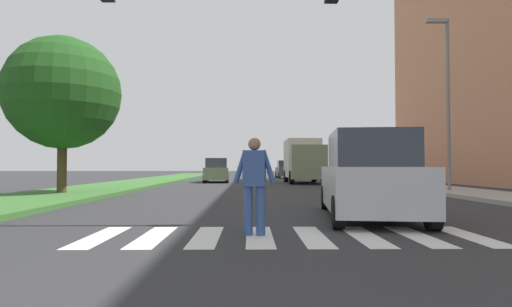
{
  "coord_description": "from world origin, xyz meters",
  "views": [
    {
      "loc": [
        -0.61,
        0.58,
        1.2
      ],
      "look_at": [
        -0.32,
        20.47,
        1.8
      ],
      "focal_mm": 29.15,
      "sensor_mm": 36.0,
      "label": 1
    }
  ],
  "objects_px": {
    "traffic_light_gantry": "(105,17)",
    "tree_mid": "(63,93)",
    "street_lamp_right": "(446,88)",
    "truck_box_delivery": "(303,160)",
    "sedan_midblock": "(216,171)",
    "pedestrian_performer": "(254,181)",
    "suv_crossing": "(369,178)",
    "sedan_distant": "(286,170)"
  },
  "relations": [
    {
      "from": "tree_mid",
      "to": "pedestrian_performer",
      "type": "xyz_separation_m",
      "value": [
        7.51,
        -9.31,
        -3.16
      ]
    },
    {
      "from": "tree_mid",
      "to": "truck_box_delivery",
      "type": "relative_size",
      "value": 1.0
    },
    {
      "from": "tree_mid",
      "to": "traffic_light_gantry",
      "type": "relative_size",
      "value": 0.71
    },
    {
      "from": "sedan_midblock",
      "to": "suv_crossing",
      "type": "bearing_deg",
      "value": -76.13
    },
    {
      "from": "tree_mid",
      "to": "pedestrian_performer",
      "type": "relative_size",
      "value": 3.66
    },
    {
      "from": "traffic_light_gantry",
      "to": "sedan_midblock",
      "type": "distance_m",
      "value": 22.26
    },
    {
      "from": "pedestrian_performer",
      "to": "suv_crossing",
      "type": "bearing_deg",
      "value": 41.57
    },
    {
      "from": "tree_mid",
      "to": "sedan_midblock",
      "type": "relative_size",
      "value": 1.33
    },
    {
      "from": "tree_mid",
      "to": "sedan_distant",
      "type": "relative_size",
      "value": 1.48
    },
    {
      "from": "traffic_light_gantry",
      "to": "sedan_distant",
      "type": "bearing_deg",
      "value": 78.4
    },
    {
      "from": "traffic_light_gantry",
      "to": "pedestrian_performer",
      "type": "distance_m",
      "value": 4.89
    },
    {
      "from": "traffic_light_gantry",
      "to": "tree_mid",
      "type": "bearing_deg",
      "value": 119.29
    },
    {
      "from": "sedan_midblock",
      "to": "sedan_distant",
      "type": "relative_size",
      "value": 1.12
    },
    {
      "from": "suv_crossing",
      "to": "sedan_distant",
      "type": "height_order",
      "value": "suv_crossing"
    },
    {
      "from": "suv_crossing",
      "to": "sedan_distant",
      "type": "relative_size",
      "value": 1.15
    },
    {
      "from": "truck_box_delivery",
      "to": "street_lamp_right",
      "type": "bearing_deg",
      "value": -67.33
    },
    {
      "from": "street_lamp_right",
      "to": "pedestrian_performer",
      "type": "relative_size",
      "value": 4.44
    },
    {
      "from": "sedan_midblock",
      "to": "traffic_light_gantry",
      "type": "bearing_deg",
      "value": -91.55
    },
    {
      "from": "suv_crossing",
      "to": "street_lamp_right",
      "type": "bearing_deg",
      "value": 55.05
    },
    {
      "from": "sedan_distant",
      "to": "truck_box_delivery",
      "type": "xyz_separation_m",
      "value": [
        0.23,
        -11.6,
        0.83
      ]
    },
    {
      "from": "truck_box_delivery",
      "to": "traffic_light_gantry",
      "type": "bearing_deg",
      "value": -108.4
    },
    {
      "from": "traffic_light_gantry",
      "to": "sedan_midblock",
      "type": "bearing_deg",
      "value": 88.45
    },
    {
      "from": "pedestrian_performer",
      "to": "suv_crossing",
      "type": "height_order",
      "value": "suv_crossing"
    },
    {
      "from": "traffic_light_gantry",
      "to": "pedestrian_performer",
      "type": "bearing_deg",
      "value": -25.88
    },
    {
      "from": "street_lamp_right",
      "to": "tree_mid",
      "type": "bearing_deg",
      "value": -175.2
    },
    {
      "from": "truck_box_delivery",
      "to": "tree_mid",
      "type": "bearing_deg",
      "value": -131.29
    },
    {
      "from": "tree_mid",
      "to": "traffic_light_gantry",
      "type": "bearing_deg",
      "value": -60.71
    },
    {
      "from": "traffic_light_gantry",
      "to": "truck_box_delivery",
      "type": "xyz_separation_m",
      "value": [
        6.83,
        20.54,
        -2.72
      ]
    },
    {
      "from": "sedan_midblock",
      "to": "truck_box_delivery",
      "type": "relative_size",
      "value": 0.75
    },
    {
      "from": "truck_box_delivery",
      "to": "pedestrian_performer",
      "type": "bearing_deg",
      "value": -99.5
    },
    {
      "from": "street_lamp_right",
      "to": "truck_box_delivery",
      "type": "distance_m",
      "value": 12.72
    },
    {
      "from": "traffic_light_gantry",
      "to": "truck_box_delivery",
      "type": "bearing_deg",
      "value": 71.6
    },
    {
      "from": "sedan_midblock",
      "to": "street_lamp_right",
      "type": "bearing_deg",
      "value": -49.4
    },
    {
      "from": "traffic_light_gantry",
      "to": "suv_crossing",
      "type": "xyz_separation_m",
      "value": [
        5.81,
        0.84,
        -3.42
      ]
    },
    {
      "from": "tree_mid",
      "to": "sedan_distant",
      "type": "height_order",
      "value": "tree_mid"
    },
    {
      "from": "traffic_light_gantry",
      "to": "truck_box_delivery",
      "type": "height_order",
      "value": "traffic_light_gantry"
    },
    {
      "from": "suv_crossing",
      "to": "sedan_distant",
      "type": "xyz_separation_m",
      "value": [
        0.79,
        31.3,
        -0.13
      ]
    },
    {
      "from": "tree_mid",
      "to": "traffic_light_gantry",
      "type": "distance_m",
      "value": 8.93
    },
    {
      "from": "street_lamp_right",
      "to": "sedan_midblock",
      "type": "bearing_deg",
      "value": 130.6
    },
    {
      "from": "tree_mid",
      "to": "suv_crossing",
      "type": "bearing_deg",
      "value": -34.29
    },
    {
      "from": "tree_mid",
      "to": "truck_box_delivery",
      "type": "bearing_deg",
      "value": 48.71
    },
    {
      "from": "suv_crossing",
      "to": "truck_box_delivery",
      "type": "relative_size",
      "value": 0.77
    }
  ]
}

